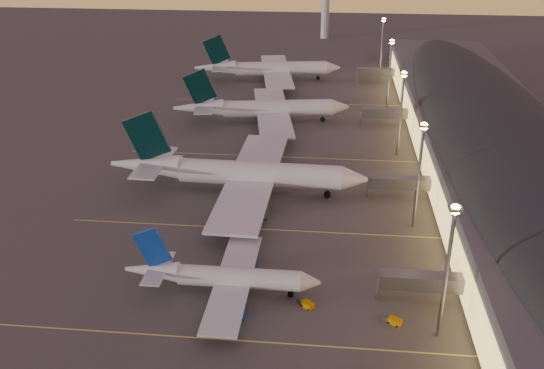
% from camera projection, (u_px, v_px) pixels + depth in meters
% --- Properties ---
extents(ground, '(700.00, 700.00, 0.00)m').
position_uv_depth(ground, '(236.00, 322.00, 110.24)').
color(ground, '#42403D').
extents(airliner_narrow_north, '(38.36, 34.12, 13.76)m').
position_uv_depth(airliner_narrow_north, '(222.00, 277.00, 117.22)').
color(airliner_narrow_north, silver).
rests_on(airliner_narrow_north, ground).
extents(airliner_wide_near, '(67.78, 61.61, 21.73)m').
position_uv_depth(airliner_wide_near, '(238.00, 173.00, 157.43)').
color(airliner_wide_near, silver).
rests_on(airliner_wide_near, ground).
extents(airliner_wide_mid, '(60.73, 55.97, 19.47)m').
position_uv_depth(airliner_wide_mid, '(263.00, 109.00, 208.74)').
color(airliner_wide_mid, silver).
rests_on(airliner_wide_mid, ground).
extents(airliner_wide_far, '(62.33, 57.40, 19.97)m').
position_uv_depth(airliner_wide_far, '(268.00, 69.00, 258.83)').
color(airliner_wide_far, silver).
rests_on(airliner_wide_far, ground).
extents(terminal_building, '(56.35, 255.00, 17.46)m').
position_uv_depth(terminal_building, '(499.00, 146.00, 166.26)').
color(terminal_building, '#4F4F54').
rests_on(terminal_building, ground).
extents(light_masts, '(2.20, 217.20, 25.90)m').
position_uv_depth(light_masts, '(409.00, 121.00, 158.20)').
color(light_masts, slate).
rests_on(light_masts, ground).
extents(lane_markings, '(90.00, 180.36, 0.00)m').
position_uv_depth(lane_markings, '(262.00, 219.00, 146.33)').
color(lane_markings, '#D8C659').
rests_on(lane_markings, ground).
extents(baggage_tug_c, '(3.80, 3.20, 1.08)m').
position_uv_depth(baggage_tug_c, '(392.00, 320.00, 109.92)').
color(baggage_tug_c, '#C07E00').
rests_on(baggage_tug_c, ground).
extents(baggage_tug_d, '(3.57, 3.39, 1.06)m').
position_uv_depth(baggage_tug_d, '(306.00, 304.00, 114.51)').
color(baggage_tug_d, '#C07E00').
rests_on(baggage_tug_d, ground).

